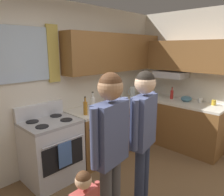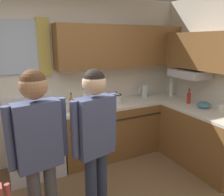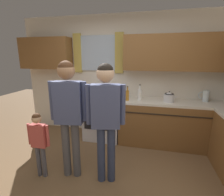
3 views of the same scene
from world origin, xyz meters
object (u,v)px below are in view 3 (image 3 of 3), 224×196
Objects in this scene: cup_terracotta at (166,97)px; adult_in_plaid at (106,111)px; bottle_milk_white at (140,94)px; water_pitcher at (205,96)px; bottle_oil_amber at (127,95)px; stove_oven at (103,117)px; stovetop_kettle at (169,97)px; small_child at (39,138)px; adult_holding_child at (68,107)px.

cup_terracotta is 0.07× the size of adult_in_plaid.
water_pitcher is (1.24, 0.18, -0.01)m from bottle_milk_white.
bottle_oil_amber is 0.17× the size of adult_in_plaid.
stovetop_kettle reaches higher than stove_oven.
cup_terracotta is at bearing 177.70° from water_pitcher.
cup_terracotta is at bearing 59.12° from adult_in_plaid.
stove_oven is at bearing -172.95° from cup_terracotta.
small_child is (-1.30, -1.39, -0.40)m from bottle_milk_white.
adult_in_plaid reaches higher than small_child.
bottle_milk_white is 1.31m from adult_in_plaid.
adult_holding_child is at bearing -124.76° from bottle_milk_white.
stove_oven is 0.65× the size of adult_holding_child.
stovetop_kettle reaches higher than small_child.
adult_in_plaid is (-1.59, -1.44, 0.04)m from water_pitcher.
bottle_oil_amber is at bearing -169.61° from water_pitcher.
bottle_milk_white is 1.42× the size of water_pitcher.
adult_in_plaid is 1.06m from small_child.
water_pitcher is at bearing 14.74° from stovetop_kettle.
stovetop_kettle is at bearing 54.17° from adult_in_plaid.
stovetop_kettle is (1.32, -0.05, 0.53)m from stove_oven.
stove_oven is at bearing 107.68° from adult_in_plaid.
bottle_milk_white reaches higher than cup_terracotta.
bottle_oil_amber reaches higher than small_child.
adult_holding_child is at bearing -118.92° from bottle_oil_amber.
adult_holding_child reaches higher than bottle_oil_amber.
adult_in_plaid reaches higher than bottle_oil_amber.
stove_oven reaches higher than cup_terracotta.
bottle_milk_white is 0.57m from cup_terracotta.
small_child is at bearing -138.86° from cup_terracotta.
bottle_milk_white is at bearing -3.51° from stove_oven.
bottle_oil_amber is at bearing 61.08° from adult_holding_child.
water_pitcher is 2.14m from adult_in_plaid.
small_child is (-1.86, -1.39, -0.38)m from stovetop_kettle.
bottle_oil_amber is at bearing -173.47° from stovetop_kettle.
adult_in_plaid is at bearing -105.53° from bottle_milk_white.
adult_in_plaid is at bearing -125.83° from stovetop_kettle.
stovetop_kettle is 1.24× the size of water_pitcher.
stovetop_kettle is at bearing -165.26° from water_pitcher.
bottle_milk_white is 2.88× the size of cup_terracotta.
adult_holding_child is (-1.40, -1.47, 0.13)m from cup_terracotta.
stove_oven reaches higher than small_child.
bottle_milk_white reaches higher than bottle_oil_amber.
small_child is (-2.54, -1.57, -0.39)m from water_pitcher.
adult_in_plaid is (0.42, -1.30, 0.58)m from stove_oven.
cup_terracotta is 1.71m from adult_in_plaid.
bottle_oil_amber is 1.73m from small_child.
cup_terracotta is 0.72m from water_pitcher.
water_pitcher is at bearing 3.74° from stove_oven.
small_child is (-0.95, -0.13, -0.43)m from adult_in_plaid.
cup_terracotta is at bearing 21.49° from bottle_oil_amber.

